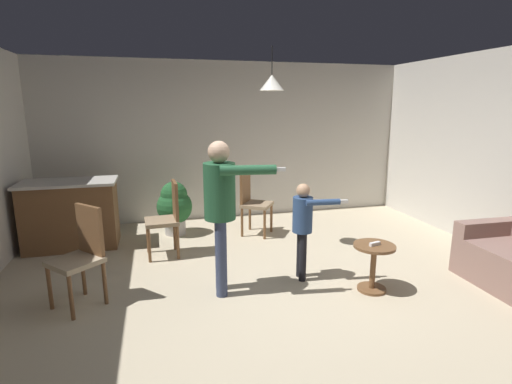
% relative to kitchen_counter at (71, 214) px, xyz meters
% --- Properties ---
extents(ground, '(7.68, 7.68, 0.00)m').
position_rel_kitchen_counter_xyz_m(ground, '(2.45, -2.18, -0.48)').
color(ground, beige).
extents(wall_back, '(6.40, 0.10, 2.70)m').
position_rel_kitchen_counter_xyz_m(wall_back, '(2.45, 1.02, 0.87)').
color(wall_back, beige).
rests_on(wall_back, ground).
extents(kitchen_counter, '(1.26, 0.66, 0.95)m').
position_rel_kitchen_counter_xyz_m(kitchen_counter, '(0.00, 0.00, 0.00)').
color(kitchen_counter, brown).
rests_on(kitchen_counter, ground).
extents(side_table_by_couch, '(0.44, 0.44, 0.52)m').
position_rel_kitchen_counter_xyz_m(side_table_by_couch, '(3.38, -2.26, -0.15)').
color(side_table_by_couch, brown).
rests_on(side_table_by_couch, ground).
extents(person_adult, '(0.78, 0.54, 1.62)m').
position_rel_kitchen_counter_xyz_m(person_adult, '(1.81, -1.88, 0.53)').
color(person_adult, '#384260').
rests_on(person_adult, ground).
extents(person_child, '(0.57, 0.37, 1.12)m').
position_rel_kitchen_counter_xyz_m(person_child, '(2.76, -1.79, 0.22)').
color(person_child, black).
rests_on(person_child, ground).
extents(dining_chair_by_counter, '(0.44, 0.44, 1.00)m').
position_rel_kitchen_counter_xyz_m(dining_chair_by_counter, '(1.29, -0.66, 0.07)').
color(dining_chair_by_counter, brown).
rests_on(dining_chair_by_counter, ground).
extents(dining_chair_near_wall, '(0.58, 0.58, 1.00)m').
position_rel_kitchen_counter_xyz_m(dining_chair_near_wall, '(2.59, -0.09, 0.07)').
color(dining_chair_near_wall, brown).
rests_on(dining_chair_near_wall, ground).
extents(dining_chair_centre_back, '(0.59, 0.59, 1.00)m').
position_rel_kitchen_counter_xyz_m(dining_chair_centre_back, '(0.43, -1.78, 0.07)').
color(dining_chair_centre_back, brown).
rests_on(dining_chair_centre_back, ground).
extents(potted_plant_corner, '(0.54, 0.54, 0.83)m').
position_rel_kitchen_counter_xyz_m(potted_plant_corner, '(1.43, 0.21, -0.02)').
color(potted_plant_corner, '#B7B2AD').
rests_on(potted_plant_corner, ground).
extents(spare_remote_on_table, '(0.13, 0.07, 0.04)m').
position_rel_kitchen_counter_xyz_m(spare_remote_on_table, '(3.38, -2.28, 0.06)').
color(spare_remote_on_table, white).
rests_on(spare_remote_on_table, side_table_by_couch).
extents(ceiling_light_pendant, '(0.32, 0.32, 0.55)m').
position_rel_kitchen_counter_xyz_m(ceiling_light_pendant, '(2.69, -0.74, 1.77)').
color(ceiling_light_pendant, silver).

